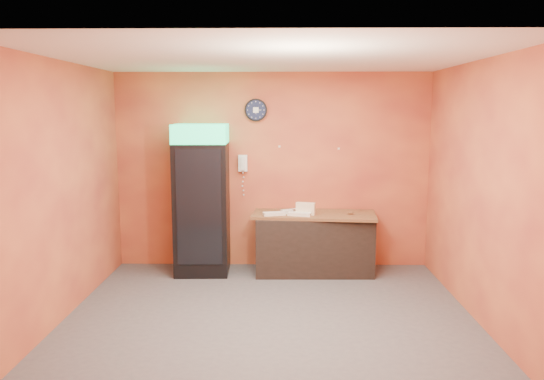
{
  "coord_description": "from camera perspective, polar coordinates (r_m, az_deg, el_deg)",
  "views": [
    {
      "loc": [
        0.12,
        -5.61,
        2.26
      ],
      "look_at": [
        0.02,
        0.6,
        1.33
      ],
      "focal_mm": 35.0,
      "sensor_mm": 36.0,
      "label": 1
    }
  ],
  "objects": [
    {
      "name": "wrapped_sandwich_right",
      "position": [
        7.43,
        2.18,
        -2.27
      ],
      "size": [
        0.32,
        0.25,
        0.04
      ],
      "primitive_type": "cube",
      "rotation": [
        0.0,
        0.0,
        0.52
      ],
      "color": "silver",
      "rests_on": "butcher_paper"
    },
    {
      "name": "wall_phone",
      "position": [
        7.61,
        -3.15,
        2.89
      ],
      "size": [
        0.13,
        0.11,
        0.23
      ],
      "color": "white",
      "rests_on": "back_wall"
    },
    {
      "name": "left_wall",
      "position": [
        6.15,
        -21.72,
        -0.11
      ],
      "size": [
        0.02,
        4.0,
        2.8
      ],
      "primitive_type": "cube",
      "color": "orange",
      "rests_on": "floor"
    },
    {
      "name": "sub_roll_stack",
      "position": [
        7.28,
        3.64,
        -2.01
      ],
      "size": [
        0.27,
        0.15,
        0.17
      ],
      "rotation": [
        0.0,
        0.0,
        -0.26
      ],
      "color": "#F7E7C0",
      "rests_on": "butcher_paper"
    },
    {
      "name": "wrapped_sandwich_mid",
      "position": [
        7.21,
        2.96,
        -2.6
      ],
      "size": [
        0.33,
        0.2,
        0.04
      ],
      "primitive_type": "cube",
      "rotation": [
        0.0,
        0.0,
        -0.25
      ],
      "color": "silver",
      "rests_on": "butcher_paper"
    },
    {
      "name": "wall_clock",
      "position": [
        7.59,
        -1.74,
        8.6
      ],
      "size": [
        0.32,
        0.06,
        0.32
      ],
      "color": "black",
      "rests_on": "back_wall"
    },
    {
      "name": "right_wall",
      "position": [
        6.06,
        21.51,
        -0.22
      ],
      "size": [
        0.02,
        4.0,
        2.8
      ],
      "primitive_type": "cube",
      "color": "orange",
      "rests_on": "floor"
    },
    {
      "name": "wrapped_sandwich_left",
      "position": [
        7.23,
        0.25,
        -2.57
      ],
      "size": [
        0.32,
        0.19,
        0.04
      ],
      "primitive_type": "cube",
      "rotation": [
        0.0,
        0.0,
        0.25
      ],
      "color": "silver",
      "rests_on": "butcher_paper"
    },
    {
      "name": "prep_counter",
      "position": [
        7.5,
        4.5,
        -5.82
      ],
      "size": [
        1.62,
        0.74,
        0.81
      ],
      "primitive_type": "cube",
      "rotation": [
        0.0,
        0.0,
        0.02
      ],
      "color": "black",
      "rests_on": "floor"
    },
    {
      "name": "floor",
      "position": [
        6.05,
        -0.26,
        -13.4
      ],
      "size": [
        4.5,
        4.5,
        0.0
      ],
      "primitive_type": "plane",
      "color": "#47474C",
      "rests_on": "ground"
    },
    {
      "name": "back_wall",
      "position": [
        7.66,
        0.05,
        2.1
      ],
      "size": [
        4.5,
        0.02,
        2.8
      ],
      "primitive_type": "cube",
      "color": "orange",
      "rests_on": "floor"
    },
    {
      "name": "kitchen_tool",
      "position": [
        7.38,
        2.39,
        -2.3
      ],
      "size": [
        0.05,
        0.05,
        0.05
      ],
      "primitive_type": "cylinder",
      "color": "silver",
      "rests_on": "butcher_paper"
    },
    {
      "name": "butcher_paper",
      "position": [
        7.41,
        4.54,
        -2.65
      ],
      "size": [
        1.76,
        0.89,
        0.04
      ],
      "primitive_type": "cube",
      "rotation": [
        0.0,
        0.0,
        -0.09
      ],
      "color": "brown",
      "rests_on": "prep_counter"
    },
    {
      "name": "beverage_cooler",
      "position": [
        7.4,
        -7.6,
        -1.22
      ],
      "size": [
        0.75,
        0.76,
        2.08
      ],
      "rotation": [
        0.0,
        0.0,
        0.03
      ],
      "color": "black",
      "rests_on": "floor"
    },
    {
      "name": "ceiling",
      "position": [
        5.64,
        -0.28,
        14.03
      ],
      "size": [
        4.5,
        4.0,
        0.02
      ],
      "primitive_type": "cube",
      "color": "white",
      "rests_on": "back_wall"
    }
  ]
}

